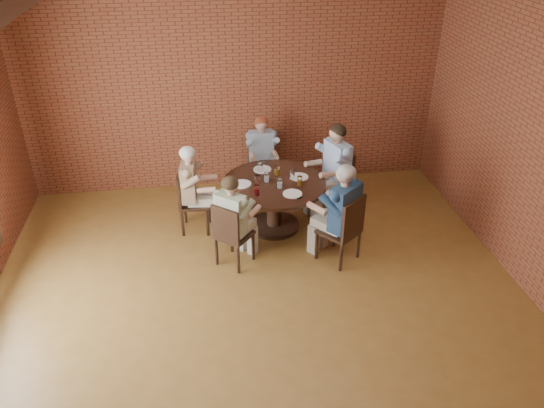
{
  "coord_description": "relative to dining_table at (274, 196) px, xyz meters",
  "views": [
    {
      "loc": [
        -0.56,
        -4.48,
        4.25
      ],
      "look_at": [
        0.23,
        1.0,
        0.99
      ],
      "focal_mm": 35.0,
      "sensor_mm": 36.0,
      "label": 1
    }
  ],
  "objects": [
    {
      "name": "ceiling",
      "position": [
        -0.41,
        -2.0,
        2.87
      ],
      "size": [
        7.0,
        7.0,
        0.0
      ],
      "primitive_type": "plane",
      "rotation": [
        3.14,
        0.0,
        0.0
      ],
      "color": "white",
      "rests_on": "wall_back"
    },
    {
      "name": "chair_e",
      "position": [
        0.78,
        -0.95,
        -0.01
      ],
      "size": [
        0.64,
        0.64,
        0.97
      ],
      "rotation": [
        0.0,
        0.0,
        3.83
      ],
      "color": "#311B10",
      "rests_on": "floor"
    },
    {
      "name": "glass_g",
      "position": [
        0.05,
        -0.18,
        0.29
      ],
      "size": [
        0.07,
        0.07,
        0.14
      ],
      "primitive_type": "cylinder",
      "color": "white",
      "rests_on": "dining_table"
    },
    {
      "name": "plate_a",
      "position": [
        0.37,
        0.09,
        0.23
      ],
      "size": [
        0.26,
        0.26,
        0.01
      ],
      "primitive_type": "cylinder",
      "color": "white",
      "rests_on": "dining_table"
    },
    {
      "name": "chair_a",
      "position": [
        1.02,
        0.37,
        -0.0
      ],
      "size": [
        0.59,
        0.59,
        0.98
      ],
      "rotation": [
        0.0,
        0.0,
        -1.22
      ],
      "color": "#311B10",
      "rests_on": "floor"
    },
    {
      "name": "glass_c",
      "position": [
        -0.15,
        0.32,
        0.29
      ],
      "size": [
        0.07,
        0.07,
        0.14
      ],
      "primitive_type": "cylinder",
      "color": "white",
      "rests_on": "dining_table"
    },
    {
      "name": "dining_table",
      "position": [
        0.0,
        0.0,
        0.0
      ],
      "size": [
        1.46,
        1.46,
        0.75
      ],
      "color": "#311B10",
      "rests_on": "floor"
    },
    {
      "name": "diner_e",
      "position": [
        0.72,
        -0.87,
        0.17
      ],
      "size": [
        0.88,
        0.9,
        1.4
      ],
      "primitive_type": null,
      "rotation": [
        0.0,
        0.0,
        3.83
      ],
      "color": "navy",
      "rests_on": "floor"
    },
    {
      "name": "diner_a",
      "position": [
        0.93,
        0.34,
        0.17
      ],
      "size": [
        0.85,
        0.77,
        1.4
      ],
      "primitive_type": null,
      "rotation": [
        0.0,
        0.0,
        -1.22
      ],
      "color": "#4878BB",
      "rests_on": "floor"
    },
    {
      "name": "diner_b",
      "position": [
        -0.03,
        1.09,
        0.11
      ],
      "size": [
        0.52,
        0.63,
        1.28
      ],
      "primitive_type": null,
      "rotation": [
        0.0,
        0.0,
        0.03
      ],
      "color": "#8A9DB0",
      "rests_on": "floor"
    },
    {
      "name": "chair_d",
      "position": [
        -0.69,
        -0.83,
        -0.03
      ],
      "size": [
        0.57,
        0.57,
        0.91
      ],
      "rotation": [
        0.0,
        0.0,
        2.45
      ],
      "color": "#311B10",
      "rests_on": "floor"
    },
    {
      "name": "glass_e",
      "position": [
        -0.24,
        -0.04,
        0.29
      ],
      "size": [
        0.07,
        0.07,
        0.14
      ],
      "primitive_type": "cylinder",
      "color": "white",
      "rests_on": "dining_table"
    },
    {
      "name": "wall_back",
      "position": [
        -0.41,
        1.5,
        1.17
      ],
      "size": [
        7.0,
        0.0,
        7.0
      ],
      "primitive_type": "plane",
      "rotation": [
        1.57,
        0.0,
        0.0
      ],
      "color": "brown",
      "rests_on": "ground"
    },
    {
      "name": "plate_d",
      "position": [
        0.19,
        -0.38,
        0.23
      ],
      "size": [
        0.26,
        0.26,
        0.01
      ],
      "primitive_type": "cylinder",
      "color": "white",
      "rests_on": "dining_table"
    },
    {
      "name": "glass_b",
      "position": [
        0.07,
        0.21,
        0.29
      ],
      "size": [
        0.07,
        0.07,
        0.14
      ],
      "primitive_type": "cylinder",
      "color": "white",
      "rests_on": "dining_table"
    },
    {
      "name": "plate_b",
      "position": [
        -0.12,
        0.4,
        0.23
      ],
      "size": [
        0.26,
        0.26,
        0.01
      ],
      "primitive_type": "cylinder",
      "color": "white",
      "rests_on": "dining_table"
    },
    {
      "name": "glass_f",
      "position": [
        -0.29,
        -0.33,
        0.29
      ],
      "size": [
        0.07,
        0.07,
        0.14
      ],
      "primitive_type": "cylinder",
      "color": "white",
      "rests_on": "dining_table"
    },
    {
      "name": "chair_c",
      "position": [
        -1.21,
        0.13,
        -0.03
      ],
      "size": [
        0.45,
        0.45,
        0.92
      ],
      "rotation": [
        0.0,
        0.0,
        1.46
      ],
      "color": "#311B10",
      "rests_on": "floor"
    },
    {
      "name": "smartphone",
      "position": [
        0.24,
        -0.45,
        0.23
      ],
      "size": [
        0.11,
        0.15,
        0.01
      ],
      "primitive_type": "cube",
      "rotation": [
        0.0,
        0.0,
        0.37
      ],
      "color": "black",
      "rests_on": "dining_table"
    },
    {
      "name": "glass_h",
      "position": [
        0.33,
        -0.15,
        0.29
      ],
      "size": [
        0.07,
        0.07,
        0.14
      ],
      "primitive_type": "cylinder",
      "color": "white",
      "rests_on": "dining_table"
    },
    {
      "name": "chair_b",
      "position": [
        -0.04,
        1.17,
        -0.03
      ],
      "size": [
        0.41,
        0.41,
        0.91
      ],
      "rotation": [
        0.0,
        0.0,
        0.03
      ],
      "color": "#311B10",
      "rests_on": "floor"
    },
    {
      "name": "diner_d",
      "position": [
        -0.63,
        -0.77,
        0.12
      ],
      "size": [
        0.78,
        0.79,
        1.29
      ],
      "primitive_type": null,
      "rotation": [
        0.0,
        0.0,
        2.45
      ],
      "color": "#B9AD91",
      "rests_on": "floor"
    },
    {
      "name": "diner_c",
      "position": [
        -1.12,
        0.12,
        0.12
      ],
      "size": [
        0.68,
        0.57,
        1.3
      ],
      "primitive_type": null,
      "rotation": [
        0.0,
        0.0,
        1.46
      ],
      "color": "brown",
      "rests_on": "floor"
    },
    {
      "name": "glass_a",
      "position": [
        0.27,
        0.05,
        0.29
      ],
      "size": [
        0.07,
        0.07,
        0.14
      ],
      "primitive_type": "cylinder",
      "color": "white",
      "rests_on": "dining_table"
    },
    {
      "name": "floor",
      "position": [
        -0.41,
        -2.0,
        -0.53
      ],
      "size": [
        7.0,
        7.0,
        0.0
      ],
      "primitive_type": "plane",
      "color": "brown",
      "rests_on": "ground"
    },
    {
      "name": "plate_c",
      "position": [
        -0.45,
        -0.01,
        0.23
      ],
      "size": [
        0.26,
        0.26,
        0.01
      ],
      "primitive_type": "cylinder",
      "color": "white",
      "rests_on": "dining_table"
    },
    {
      "name": "glass_d",
      "position": [
        -0.1,
        0.03,
        0.29
      ],
      "size": [
        0.07,
        0.07,
        0.14
      ],
      "primitive_type": "cylinder",
      "color": "white",
      "rests_on": "dining_table"
    }
  ]
}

